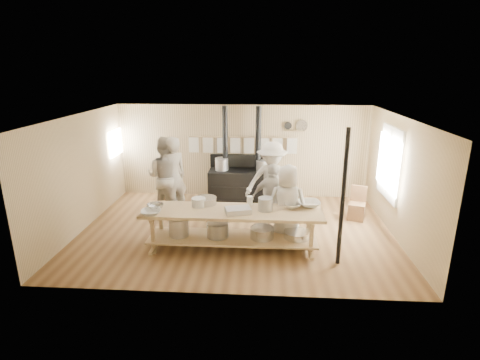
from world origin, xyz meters
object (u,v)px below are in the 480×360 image
object	(u,v)px
stove	(241,182)
chair	(357,210)
roasting_pan	(238,210)
cook_far_left	(173,177)
cook_left	(166,177)
cook_right	(273,198)
cook_by_window	(272,182)
prep_table	(232,225)
cook_center	(287,204)

from	to	relation	value
stove	chair	xyz separation A→B (m)	(2.91, -1.23, -0.28)
chair	roasting_pan	distance (m)	3.44
cook_far_left	cook_left	world-z (taller)	cook_far_left
cook_left	cook_right	world-z (taller)	cook_left
cook_by_window	roasting_pan	size ratio (longest dim) A/B	3.99
prep_table	chair	size ratio (longest dim) A/B	4.42
cook_left	roasting_pan	distance (m)	2.72
cook_center	cook_by_window	bearing A→B (deg)	-72.12
cook_far_left	cook_by_window	distance (m)	2.41
stove	cook_far_left	xyz separation A→B (m)	(-1.60, -1.31, 0.48)
chair	cook_center	bearing A→B (deg)	-123.74
cook_center	cook_left	bearing A→B (deg)	-21.64
cook_by_window	chair	bearing A→B (deg)	2.07
cook_left	roasting_pan	world-z (taller)	cook_left
cook_center	cook_by_window	world-z (taller)	cook_by_window
roasting_pan	cook_far_left	bearing A→B (deg)	133.29
stove	chair	distance (m)	3.17
cook_left	roasting_pan	bearing A→B (deg)	145.97
chair	roasting_pan	world-z (taller)	roasting_pan
prep_table	cook_center	bearing A→B (deg)	20.37
cook_left	cook_center	world-z (taller)	cook_left
cook_far_left	cook_by_window	bearing A→B (deg)	135.93
cook_by_window	roasting_pan	xyz separation A→B (m)	(-0.68, -1.75, -0.06)
prep_table	chair	bearing A→B (deg)	31.52
chair	cook_far_left	bearing A→B (deg)	-160.12
stove	cook_right	world-z (taller)	stove
prep_table	cook_left	world-z (taller)	cook_left
cook_center	cook_right	world-z (taller)	cook_center
stove	prep_table	size ratio (longest dim) A/B	0.72
stove	cook_center	xyz separation A→B (m)	(1.12, -2.60, 0.33)
cook_far_left	chair	world-z (taller)	cook_far_left
cook_by_window	chair	xyz separation A→B (m)	(2.10, 0.17, -0.72)
cook_left	cook_center	xyz separation A→B (m)	(2.92, -1.36, -0.15)
cook_center	cook_by_window	xyz separation A→B (m)	(-0.31, 1.19, 0.12)
cook_right	cook_far_left	bearing A→B (deg)	-8.28
prep_table	cook_center	world-z (taller)	cook_center
stove	cook_far_left	size ratio (longest dim) A/B	1.30
stove	cook_right	xyz separation A→B (m)	(0.83, -2.09, 0.27)
prep_table	stove	bearing A→B (deg)	89.96
prep_table	cook_far_left	bearing A→B (deg)	133.22
prep_table	cook_far_left	world-z (taller)	cook_far_left
cook_center	cook_by_window	distance (m)	1.24
cook_center	chair	xyz separation A→B (m)	(1.79, 1.37, -0.61)
stove	cook_left	world-z (taller)	stove
cook_far_left	roasting_pan	bearing A→B (deg)	91.39
cook_center	roasting_pan	size ratio (longest dim) A/B	3.50
stove	cook_right	bearing A→B (deg)	-68.36
prep_table	cook_center	size ratio (longest dim) A/B	2.13
roasting_pan	cook_left	bearing A→B (deg)	135.23
stove	cook_far_left	bearing A→B (deg)	-140.63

